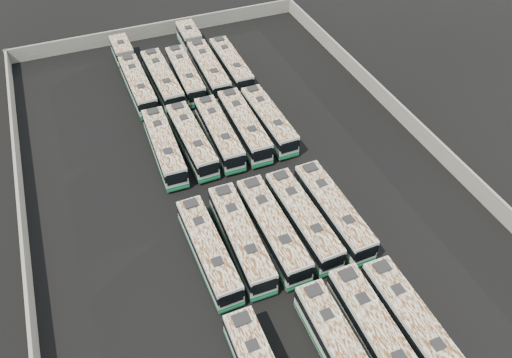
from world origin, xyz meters
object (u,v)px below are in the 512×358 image
at_px(bus_back_right, 202,59).
at_px(bus_front_right, 377,336).
at_px(bus_midfront_far_left, 208,250).
at_px(bus_front_far_right, 413,325).
at_px(bus_midback_left, 192,140).
at_px(bus_midback_right, 244,126).
at_px(bus_midfront_center, 272,229).
at_px(bus_midfront_far_right, 333,211).
at_px(bus_midback_far_right, 269,120).
at_px(bus_midfront_left, 241,238).
at_px(bus_midfront_right, 303,219).
at_px(bus_back_left, 162,80).
at_px(bus_midback_far_left, 164,147).
at_px(bus_back_far_left, 133,73).
at_px(bus_back_center, 185,75).
at_px(bus_front_center, 340,351).
at_px(bus_midback_center, 219,133).
at_px(bus_back_far_right, 231,65).

bearing_deg(bus_back_right, bus_front_right, -88.82).
bearing_deg(bus_midfront_far_left, bus_front_far_right, -47.41).
relative_size(bus_midback_left, bus_midback_right, 0.98).
distance_m(bus_front_far_right, bus_midfront_center, 15.00).
height_order(bus_midfront_far_right, bus_midback_far_right, bus_midfront_far_right).
bearing_deg(bus_midfront_left, bus_midfront_right, 0.69).
bearing_deg(bus_back_left, bus_midfront_center, -84.79).
distance_m(bus_midback_far_left, bus_back_right, 19.25).
distance_m(bus_midfront_left, bus_back_left, 28.96).
height_order(bus_midfront_right, bus_back_right, bus_back_right).
bearing_deg(bus_front_far_right, bus_back_far_left, 105.46).
relative_size(bus_front_far_right, bus_back_center, 1.02).
relative_size(bus_midfront_far_left, bus_midback_far_left, 0.98).
distance_m(bus_back_center, bus_back_right, 4.56).
bearing_deg(bus_midfront_far_left, bus_midback_left, 77.46).
xyz_separation_m(bus_midfront_left, bus_midback_right, (6.41, 15.79, -0.01)).
height_order(bus_front_right, bus_midback_far_right, bus_front_right).
xyz_separation_m(bus_front_center, bus_front_right, (3.27, 0.02, 0.08)).
xyz_separation_m(bus_midback_far_right, bus_back_left, (-9.65, 13.19, 0.08)).
bearing_deg(bus_front_right, bus_front_center, -179.03).
xyz_separation_m(bus_front_center, bus_front_far_right, (6.49, -0.26, 0.05)).
relative_size(bus_midback_right, bus_back_center, 1.03).
bearing_deg(bus_midback_right, bus_midback_left, -177.85).
bearing_deg(bus_back_center, bus_front_far_right, -80.10).
distance_m(bus_front_far_right, bus_midfront_far_left, 18.63).
distance_m(bus_midfront_center, bus_back_center, 29.27).
bearing_deg(bus_midback_center, bus_midfront_center, -89.28).
distance_m(bus_midfront_left, bus_midfront_right, 6.38).
distance_m(bus_front_right, bus_midfront_far_left, 16.35).
bearing_deg(bus_midback_far_right, bus_midback_left, 179.76).
bearing_deg(bus_midback_left, bus_midback_far_right, -0.61).
bearing_deg(bus_midback_center, bus_midback_far_left, -178.68).
xyz_separation_m(bus_midfront_left, bus_midfront_far_right, (9.62, -0.22, -0.01)).
xyz_separation_m(bus_midfront_left, bus_midfront_right, (6.38, -0.05, -0.02)).
bearing_deg(bus_front_right, bus_midback_right, 90.67).
distance_m(bus_front_center, bus_back_left, 42.48).
height_order(bus_midfront_center, bus_midfront_far_right, bus_midfront_center).
relative_size(bus_back_right, bus_back_far_right, 1.62).
bearing_deg(bus_midback_center, bus_front_center, -89.18).
bearing_deg(bus_midback_far_left, bus_midback_far_right, 1.98).
distance_m(bus_midfront_far_left, bus_midback_left, 16.16).
xyz_separation_m(bus_back_right, bus_back_far_right, (3.24, -2.99, -0.07)).
relative_size(bus_midfront_left, bus_midfront_right, 1.01).
relative_size(bus_midback_far_left, bus_back_far_left, 0.66).
distance_m(bus_midback_far_left, bus_midback_left, 3.24).
relative_size(bus_front_far_right, bus_midfront_far_right, 0.99).
distance_m(bus_front_center, bus_midback_right, 29.37).
height_order(bus_midfront_right, bus_midback_far_right, bus_midfront_right).
distance_m(bus_midfront_far_left, bus_midfront_far_right, 12.88).
xyz_separation_m(bus_midfront_right, bus_back_right, (0.07, 32.29, 0.03)).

